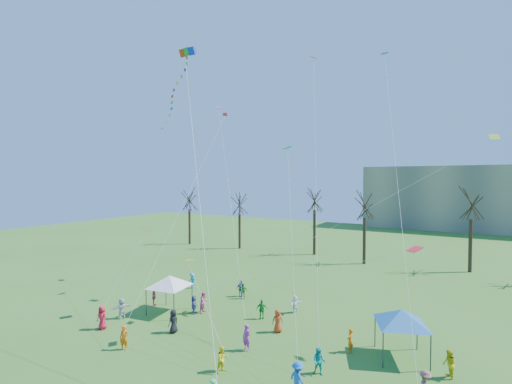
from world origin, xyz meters
The scene contains 8 objects.
ground centered at (0.00, 0.00, 0.00)m, with size 160.00×160.00×0.00m, color #386A21.
distant_building centered at (22.00, 82.00, 7.50)m, with size 60.00×14.00×15.00m, color gray.
bare_tree_row centered at (1.36, 36.15, 7.25)m, with size 70.29×8.93×11.05m.
big_box_kite centered at (-6.98, 6.47, 18.83)m, with size 5.92×5.59×24.45m.
canopy_tent_white centered at (-9.05, 7.56, 2.80)m, with size 4.36×4.36×3.30m.
canopy_tent_blue centered at (10.04, 9.12, 2.76)m, with size 4.05×4.05×3.26m.
festival_crowd centered at (-1.40, 6.82, 0.86)m, with size 25.78×15.27×1.86m.
small_kites_aloft centered at (0.17, 11.26, 13.45)m, with size 28.02×17.08×34.61m.
Camera 1 is at (13.32, -15.78, 11.84)m, focal length 25.00 mm.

